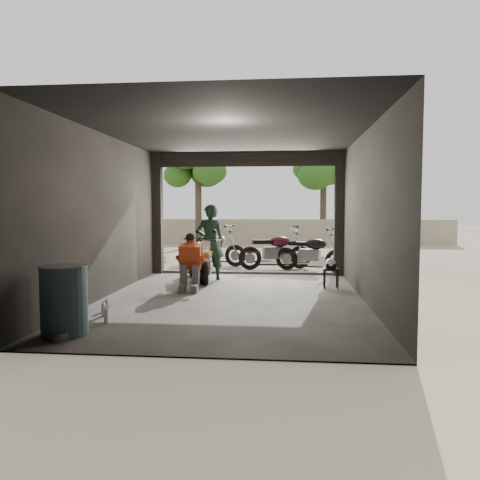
% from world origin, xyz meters
% --- Properties ---
extents(ground, '(80.00, 80.00, 0.00)m').
position_xyz_m(ground, '(0.00, 0.00, 0.00)').
color(ground, '#7A6D56').
rests_on(ground, ground).
extents(garage, '(7.00, 7.13, 3.20)m').
position_xyz_m(garage, '(0.00, 0.55, 1.28)').
color(garage, '#2D2B28').
rests_on(garage, ground).
extents(boundary_wall, '(18.00, 0.30, 1.20)m').
position_xyz_m(boundary_wall, '(0.00, 14.00, 0.60)').
color(boundary_wall, gray).
rests_on(boundary_wall, ground).
extents(tree_left, '(2.20, 2.20, 5.60)m').
position_xyz_m(tree_left, '(-3.00, 12.50, 3.99)').
color(tree_left, '#382B1E').
rests_on(tree_left, ground).
extents(tree_right, '(2.20, 2.20, 5.00)m').
position_xyz_m(tree_right, '(2.80, 14.00, 3.56)').
color(tree_right, '#382B1E').
rests_on(tree_right, ground).
extents(main_bike, '(0.90, 1.67, 1.05)m').
position_xyz_m(main_bike, '(-0.87, 2.17, 0.53)').
color(main_bike, beige).
rests_on(main_bike, ground).
extents(left_bike, '(1.19, 1.73, 1.08)m').
position_xyz_m(left_bike, '(-1.15, 2.33, 0.54)').
color(left_bike, black).
rests_on(left_bike, ground).
extents(outside_bike_a, '(1.97, 1.12, 1.25)m').
position_xyz_m(outside_bike_a, '(-1.20, 5.20, 0.63)').
color(outside_bike_a, black).
rests_on(outside_bike_a, ground).
extents(outside_bike_b, '(2.00, 1.26, 1.26)m').
position_xyz_m(outside_bike_b, '(0.72, 4.57, 0.63)').
color(outside_bike_b, '#3F0F1A').
rests_on(outside_bike_b, ground).
extents(outside_bike_c, '(1.93, 1.23, 1.21)m').
position_xyz_m(outside_bike_c, '(1.73, 4.24, 0.60)').
color(outside_bike_c, black).
rests_on(outside_bike_c, ground).
extents(rider, '(0.76, 0.60, 1.85)m').
position_xyz_m(rider, '(-0.80, 2.35, 0.93)').
color(rider, black).
rests_on(rider, ground).
extents(mechanic, '(0.68, 0.87, 1.18)m').
position_xyz_m(mechanic, '(-1.00, 0.88, 0.59)').
color(mechanic, '#BE4119').
rests_on(mechanic, ground).
extents(stool, '(0.33, 0.33, 0.46)m').
position_xyz_m(stool, '(2.00, 1.37, 0.39)').
color(stool, black).
rests_on(stool, ground).
extents(helmet, '(0.29, 0.30, 0.22)m').
position_xyz_m(helmet, '(1.99, 1.35, 0.57)').
color(helmet, white).
rests_on(helmet, stool).
extents(oil_drum, '(0.78, 0.78, 0.97)m').
position_xyz_m(oil_drum, '(-2.00, -2.73, 0.49)').
color(oil_drum, '#38565E').
rests_on(oil_drum, ground).
extents(sign_post, '(0.79, 0.08, 2.37)m').
position_xyz_m(sign_post, '(3.10, 4.47, 1.60)').
color(sign_post, black).
rests_on(sign_post, ground).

